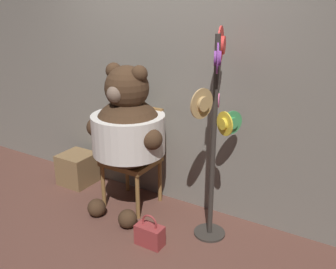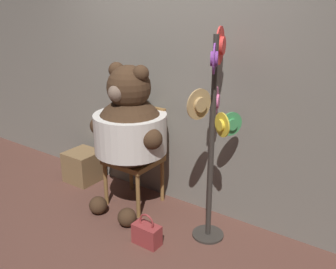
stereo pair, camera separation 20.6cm
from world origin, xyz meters
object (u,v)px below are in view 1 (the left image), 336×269
(chair, at_px, (136,152))
(hat_display_rack, at_px, (216,119))
(teddy_bear, at_px, (128,129))
(handbag_on_ground, at_px, (150,235))

(chair, relative_size, hat_display_rack, 0.55)
(teddy_bear, bearing_deg, handbag_on_ground, -38.83)
(hat_display_rack, bearing_deg, teddy_bear, -178.74)
(handbag_on_ground, bearing_deg, hat_display_rack, 48.86)
(hat_display_rack, relative_size, handbag_on_ground, 6.15)
(handbag_on_ground, bearing_deg, teddy_bear, 141.17)
(chair, xyz_separation_m, handbag_on_ground, (0.54, -0.56, -0.45))
(chair, height_order, hat_display_rack, hat_display_rack)
(teddy_bear, height_order, handbag_on_ground, teddy_bear)
(teddy_bear, distance_m, hat_display_rack, 0.91)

